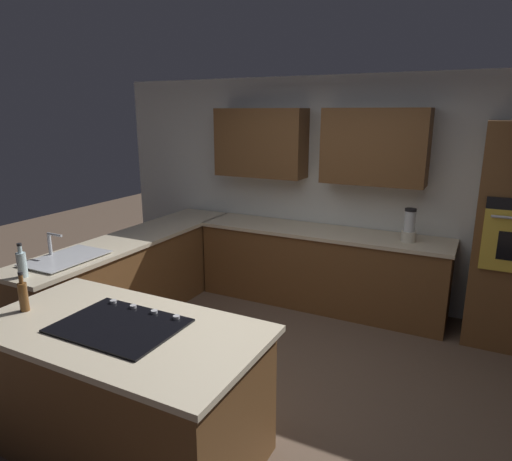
{
  "coord_description": "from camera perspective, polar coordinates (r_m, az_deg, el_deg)",
  "views": [
    {
      "loc": [
        -1.48,
        3.0,
        2.2
      ],
      "look_at": [
        0.59,
        -1.05,
        1.0
      ],
      "focal_mm": 31.54,
      "sensor_mm": 36.0,
      "label": 1
    }
  ],
  "objects": [
    {
      "name": "dish_soap_bottle",
      "position": [
        4.1,
        -27.57,
        -3.75
      ],
      "size": [
        0.08,
        0.08,
        0.28
      ],
      "color": "silver",
      "rests_on": "countertop_side"
    },
    {
      "name": "sink_unit",
      "position": [
        4.44,
        -23.0,
        -3.19
      ],
      "size": [
        0.46,
        0.7,
        0.23
      ],
      "color": "#515456",
      "rests_on": "countertop_side"
    },
    {
      "name": "lower_cabinets_side",
      "position": [
        5.16,
        -14.94,
        -5.77
      ],
      "size": [
        0.6,
        2.9,
        0.86
      ],
      "primitive_type": "cube",
      "color": "brown",
      "rests_on": "ground"
    },
    {
      "name": "lower_cabinets_back",
      "position": [
        5.28,
        8.09,
        -4.91
      ],
      "size": [
        2.8,
        0.6,
        0.86
      ],
      "primitive_type": "cube",
      "color": "brown",
      "rests_on": "ground"
    },
    {
      "name": "island_top",
      "position": [
        3.01,
        -16.93,
        -11.91
      ],
      "size": [
        1.84,
        0.98,
        0.04
      ],
      "primitive_type": "cube",
      "color": "beige",
      "rests_on": "island_base"
    },
    {
      "name": "ground_plane",
      "position": [
        4.0,
        0.71,
        -18.52
      ],
      "size": [
        14.0,
        14.0,
        0.0
      ],
      "primitive_type": "plane",
      "color": "brown"
    },
    {
      "name": "blender",
      "position": [
        4.88,
        18.85,
        0.37
      ],
      "size": [
        0.15,
        0.15,
        0.35
      ],
      "color": "beige",
      "rests_on": "countertop_back"
    },
    {
      "name": "wall_back",
      "position": [
        5.33,
        9.86,
        6.5
      ],
      "size": [
        6.0,
        0.44,
        2.6
      ],
      "color": "silver",
      "rests_on": "ground"
    },
    {
      "name": "oil_bottle",
      "position": [
        3.42,
        -27.42,
        -7.33
      ],
      "size": [
        0.06,
        0.06,
        0.28
      ],
      "color": "brown",
      "rests_on": "island_top"
    },
    {
      "name": "cooktop",
      "position": [
        3.0,
        -16.89,
        -11.4
      ],
      "size": [
        0.76,
        0.56,
        0.03
      ],
      "color": "black",
      "rests_on": "island_top"
    },
    {
      "name": "countertop_side",
      "position": [
        5.02,
        -15.28,
        -0.96
      ],
      "size": [
        0.64,
        2.94,
        0.04
      ],
      "primitive_type": "cube",
      "color": "beige",
      "rests_on": "lower_cabinets_side"
    },
    {
      "name": "countertop_back",
      "position": [
        5.15,
        8.27,
        -0.2
      ],
      "size": [
        2.84,
        0.64,
        0.04
      ],
      "primitive_type": "cube",
      "color": "beige",
      "rests_on": "lower_cabinets_back"
    },
    {
      "name": "island_base",
      "position": [
        3.23,
        -16.3,
        -19.08
      ],
      "size": [
        1.76,
        0.9,
        0.86
      ],
      "primitive_type": "cube",
      "color": "brown",
      "rests_on": "ground"
    }
  ]
}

